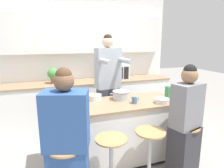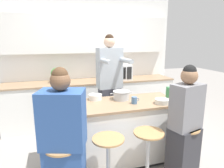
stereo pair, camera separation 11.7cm
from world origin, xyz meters
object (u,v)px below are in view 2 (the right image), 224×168
at_px(fruit_bowl, 95,97).
at_px(bar_stool_rightmost, 183,152).
at_px(potted_plant, 57,74).
at_px(banana_bunch, 76,108).
at_px(person_wrapped_blanket, 64,145).
at_px(person_seated_near, 185,130).
at_px(bar_stool_center_left, 108,166).
at_px(person_cooking, 110,90).
at_px(kitchen_island, 113,133).
at_px(coffee_cup_near, 134,100).
at_px(coffee_cup_far, 59,107).
at_px(bar_stool_center_right, 148,158).
at_px(juice_carton, 170,93).
at_px(cooking_pot, 121,95).
at_px(microwave, 117,72).

bearing_deg(fruit_bowl, bar_stool_rightmost, -41.23).
distance_m(bar_stool_rightmost, potted_plant, 2.60).
height_order(bar_stool_rightmost, banana_bunch, banana_bunch).
relative_size(person_wrapped_blanket, person_seated_near, 1.02).
bearing_deg(person_seated_near, bar_stool_center_left, 163.26).
bearing_deg(bar_stool_center_left, potted_plant, 102.30).
bearing_deg(person_seated_near, bar_stool_rightmost, 33.12).
xyz_separation_m(bar_stool_rightmost, potted_plant, (-1.41, 2.06, 0.71)).
bearing_deg(person_seated_near, person_cooking, 99.98).
distance_m(kitchen_island, coffee_cup_near, 0.56).
height_order(kitchen_island, fruit_bowl, fruit_bowl).
bearing_deg(coffee_cup_near, kitchen_island, 157.98).
xyz_separation_m(bar_stool_center_left, person_seated_near, (0.94, -0.02, 0.31)).
distance_m(fruit_bowl, coffee_cup_far, 0.61).
bearing_deg(potted_plant, banana_bunch, -83.75).
distance_m(bar_stool_center_right, juice_carton, 0.98).
height_order(person_wrapped_blanket, cooking_pot, person_wrapped_blanket).
xyz_separation_m(person_cooking, coffee_cup_far, (-0.84, -0.71, 0.03)).
bearing_deg(microwave, person_wrapped_blanket, -121.05).
bearing_deg(juice_carton, microwave, 100.80).
distance_m(kitchen_island, bar_stool_center_right, 0.64).
distance_m(person_cooking, coffee_cup_far, 1.10).
height_order(coffee_cup_near, banana_bunch, coffee_cup_near).
bearing_deg(potted_plant, kitchen_island, -64.92).
xyz_separation_m(fruit_bowl, coffee_cup_near, (0.46, -0.33, 0.01)).
relative_size(fruit_bowl, potted_plant, 0.63).
xyz_separation_m(kitchen_island, bar_stool_rightmost, (0.72, -0.59, -0.09)).
height_order(cooking_pot, juice_carton, juice_carton).
bearing_deg(person_cooking, fruit_bowl, -134.62).
relative_size(kitchen_island, bar_stool_center_left, 2.61).
distance_m(person_seated_near, fruit_bowl, 1.26).
xyz_separation_m(microwave, potted_plant, (-1.22, 0.04, 0.02)).
bearing_deg(juice_carton, coffee_cup_near, -177.40).
height_order(banana_bunch, microwave, microwave).
height_order(kitchen_island, potted_plant, potted_plant).
relative_size(person_wrapped_blanket, banana_bunch, 8.73).
height_order(cooking_pot, potted_plant, potted_plant).
distance_m(person_cooking, potted_plant, 1.20).
height_order(coffee_cup_near, coffee_cup_far, coffee_cup_near).
bearing_deg(bar_stool_center_right, coffee_cup_near, 87.69).
bearing_deg(coffee_cup_far, bar_stool_center_right, -26.76).
height_order(person_cooking, cooking_pot, person_cooking).
relative_size(person_seated_near, potted_plant, 4.89).
relative_size(kitchen_island, juice_carton, 9.03).
height_order(person_cooking, person_wrapped_blanket, person_cooking).
distance_m(bar_stool_center_right, person_cooking, 1.31).
distance_m(coffee_cup_near, coffee_cup_far, 0.98).
relative_size(banana_bunch, microwave, 0.30).
xyz_separation_m(cooking_pot, microwave, (0.37, 1.31, 0.11)).
bearing_deg(person_cooking, banana_bunch, -134.95).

